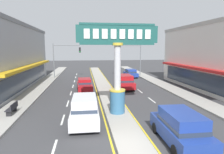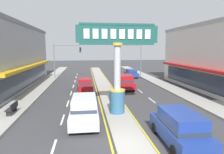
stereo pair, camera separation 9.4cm
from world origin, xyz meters
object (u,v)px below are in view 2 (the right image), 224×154
Objects in this scene: storefront_right at (221,57)px; street_bench at (12,108)px; suv_far_left_oncoming at (125,82)px; traffic_light_left_side at (64,55)px; suv_near_right_lane at (84,110)px; traffic_light_right_side at (132,54)px; suv_mid_left_lane at (180,127)px; district_sign at (117,68)px; sedan_near_left_lane at (131,73)px; sedan_far_right_lane at (85,84)px.

street_bench is at bearing -163.22° from storefront_right.
suv_far_left_oncoming is at bearing 170.65° from storefront_right.
traffic_light_left_side is 1.34× the size of suv_near_right_lane.
storefront_right reaches higher than traffic_light_right_side.
street_bench is (-5.68, 2.25, -0.34)m from suv_near_right_lane.
suv_mid_left_lane is at bearing -70.98° from traffic_light_left_side.
storefront_right is 3.09× the size of traffic_light_left_side.
district_sign is 1.53× the size of suv_mid_left_lane.
traffic_light_right_side is at bearing 68.91° from sedan_near_left_lane.
sedan_near_left_lane is (5.93, 19.99, -2.98)m from district_sign.
storefront_right reaches higher than district_sign.
traffic_light_right_side is 24.96m from street_bench.
sedan_far_right_lane is at bearing -128.21° from traffic_light_right_side.
suv_near_right_lane is (-2.63, -1.50, -2.78)m from district_sign.
suv_far_left_oncoming reaches higher than sedan_far_right_lane.
suv_far_left_oncoming is (2.63, 9.73, -2.78)m from district_sign.
storefront_right is 4.13× the size of suv_mid_left_lane.
traffic_light_right_side is at bearing 68.29° from suv_near_right_lane.
sedan_far_right_lane is 0.95× the size of suv_mid_left_lane.
traffic_light_left_side is (-21.03, 12.53, 0.02)m from storefront_right.
storefront_right is 20.00m from suv_near_right_lane.
traffic_light_left_side is 27.35m from suv_mid_left_lane.
storefront_right reaches higher than suv_near_right_lane.
storefront_right reaches higher than street_bench.
street_bench is (-10.95, -8.98, -0.34)m from suv_far_left_oncoming.
traffic_light_left_side is at bearing 83.86° from street_bench.
suv_near_right_lane is 10.97m from sedan_far_right_lane.
traffic_light_right_side reaches higher than suv_near_right_lane.
district_sign is 4.43× the size of street_bench.
suv_far_left_oncoming is (-12.18, 2.01, -3.24)m from storefront_right.
suv_near_right_lane is at bearing -111.71° from traffic_light_right_side.
traffic_light_left_side reaches higher than street_bench.
traffic_light_left_side is at bearing 178.71° from sedan_near_left_lane.
district_sign reaches higher than suv_mid_left_lane.
suv_mid_left_lane is at bearing -36.64° from suv_near_right_lane.
sedan_near_left_lane is (8.56, 21.49, -0.20)m from suv_near_right_lane.
suv_near_right_lane is at bearing -111.73° from sedan_near_left_lane.
traffic_light_right_side is 24.14m from suv_near_right_lane.
sedan_near_left_lane is 2.74× the size of street_bench.
sedan_far_right_lane is at bearing 105.54° from district_sign.
traffic_light_right_side is at bearing 2.12° from traffic_light_left_side.
traffic_light_right_side is (12.43, 0.46, 0.00)m from traffic_light_left_side.
suv_far_left_oncoming is (-3.58, -10.99, -3.26)m from traffic_light_right_side.
suv_mid_left_lane reaches higher than street_bench.
sedan_near_left_lane is at bearing 125.93° from storefront_right.
storefront_right is at bearing 27.87° from suv_near_right_lane.
sedan_far_right_lane is 13.56m from sedan_near_left_lane.
traffic_light_left_side is 1.41× the size of sedan_far_right_lane.
suv_near_right_lane is at bearing -115.10° from suv_far_left_oncoming.
sedan_far_right_lane is (-8.85, -11.25, -3.46)m from traffic_light_right_side.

